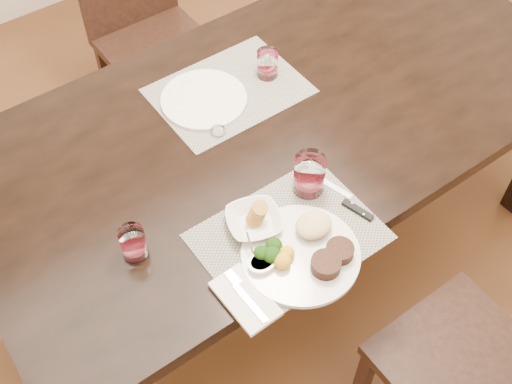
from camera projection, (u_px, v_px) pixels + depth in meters
ground_plane at (278, 244)px, 2.56m from camera, size 4.50×4.50×0.00m
dining_table at (283, 128)px, 2.04m from camera, size 2.00×1.00×0.75m
chair_near at (494, 378)px, 1.70m from camera, size 0.42×0.42×0.90m
chair_far at (145, 23)px, 2.63m from camera, size 0.42×0.42×0.90m
placemat_near at (288, 237)px, 1.68m from camera, size 0.46×0.34×0.00m
placemat_far at (229, 91)px, 2.02m from camera, size 0.46×0.34×0.00m
dinner_plate at (306, 250)px, 1.63m from camera, size 0.31×0.31×0.05m
napkin_fork at (245, 298)px, 1.55m from camera, size 0.10×0.18×0.02m
steak_knife at (351, 204)px, 1.73m from camera, size 0.05×0.22×0.01m
cracker_bowl at (254, 221)px, 1.68m from camera, size 0.18×0.18×0.06m
sauce_ramekin at (262, 264)px, 1.60m from camera, size 0.08×0.12×0.06m
wine_glass_near at (309, 176)px, 1.73m from camera, size 0.09×0.09×0.12m
far_plate at (204, 99)px, 1.99m from camera, size 0.27×0.27×0.01m
wine_glass_far at (267, 65)px, 2.03m from camera, size 0.07×0.07×0.09m
wine_glass_side at (133, 244)px, 1.62m from camera, size 0.07×0.07×0.09m
salt_cellar at (218, 131)px, 1.90m from camera, size 0.04×0.04×0.02m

